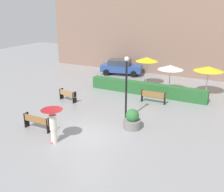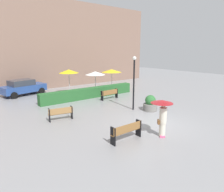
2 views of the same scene
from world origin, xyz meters
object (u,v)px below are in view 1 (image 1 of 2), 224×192
(patio_umbrella_yellow, at_px, (147,59))
(patio_umbrella_yellow_far, at_px, (209,69))
(bench_far_left, at_px, (67,95))
(pedestrian_with_umbrella, at_px, (52,118))
(planter_pot, at_px, (132,120))
(parked_car, at_px, (121,67))
(patio_umbrella_white, at_px, (171,67))
(bench_back_row, at_px, (153,96))
(bench_near_left, at_px, (37,121))
(lamp_post, at_px, (126,82))

(patio_umbrella_yellow, height_order, patio_umbrella_yellow_far, patio_umbrella_yellow)
(bench_far_left, xyz_separation_m, pedestrian_with_umbrella, (3.22, -5.54, 0.87))
(planter_pot, bearing_deg, parked_car, 118.51)
(patio_umbrella_yellow, bearing_deg, patio_umbrella_white, -24.00)
(bench_back_row, xyz_separation_m, bench_near_left, (-4.47, -7.42, -0.00))
(bench_near_left, height_order, patio_umbrella_white, patio_umbrella_white)
(bench_back_row, distance_m, bench_near_left, 8.66)
(bench_near_left, height_order, planter_pot, planter_pot)
(bench_far_left, bearing_deg, patio_umbrella_white, 41.71)
(bench_near_left, xyz_separation_m, lamp_post, (3.94, 3.70, 1.92))
(bench_back_row, distance_m, bench_far_left, 6.42)
(parked_car, bearing_deg, patio_umbrella_yellow, -35.51)
(lamp_post, bearing_deg, patio_umbrella_yellow_far, 64.05)
(bench_far_left, relative_size, lamp_post, 0.39)
(bench_back_row, xyz_separation_m, lamp_post, (-0.52, -3.72, 1.92))
(bench_near_left, relative_size, pedestrian_with_umbrella, 0.92)
(lamp_post, bearing_deg, bench_far_left, 168.02)
(patio_umbrella_yellow_far, bearing_deg, patio_umbrella_yellow, 177.88)
(lamp_post, bearing_deg, parked_car, 117.07)
(bench_near_left, xyz_separation_m, patio_umbrella_yellow, (2.38, 11.49, 1.85))
(bench_back_row, relative_size, patio_umbrella_yellow_far, 0.80)
(patio_umbrella_yellow_far, height_order, parked_car, patio_umbrella_yellow_far)
(bench_far_left, bearing_deg, pedestrian_with_umbrella, -59.88)
(bench_far_left, height_order, planter_pot, planter_pot)
(parked_car, bearing_deg, planter_pot, -61.49)
(bench_near_left, distance_m, planter_pot, 5.53)
(bench_far_left, bearing_deg, patio_umbrella_yellow, 60.30)
(bench_far_left, xyz_separation_m, patio_umbrella_yellow_far, (9.06, 6.46, 1.64))
(patio_umbrella_white, bearing_deg, bench_back_row, -96.83)
(planter_pot, distance_m, lamp_post, 2.33)
(bench_far_left, distance_m, patio_umbrella_yellow, 7.89)
(patio_umbrella_yellow_far, bearing_deg, bench_near_left, -124.06)
(bench_near_left, distance_m, lamp_post, 5.74)
(patio_umbrella_yellow, bearing_deg, bench_back_row, -62.84)
(bench_far_left, bearing_deg, planter_pot, -18.52)
(bench_back_row, bearing_deg, pedestrian_with_umbrella, -108.19)
(patio_umbrella_white, bearing_deg, bench_far_left, -138.29)
(parked_car, bearing_deg, patio_umbrella_yellow_far, -17.78)
(bench_back_row, relative_size, bench_far_left, 1.18)
(bench_back_row, distance_m, lamp_post, 4.22)
(bench_back_row, height_order, bench_near_left, bench_near_left)
(pedestrian_with_umbrella, relative_size, patio_umbrella_yellow_far, 0.85)
(bench_back_row, relative_size, parked_car, 0.42)
(bench_back_row, height_order, planter_pot, planter_pot)
(planter_pot, height_order, patio_umbrella_yellow_far, patio_umbrella_yellow_far)
(patio_umbrella_white, distance_m, patio_umbrella_yellow_far, 2.95)
(planter_pot, xyz_separation_m, patio_umbrella_yellow, (-2.42, 8.73, 1.89))
(bench_back_row, distance_m, planter_pot, 4.67)
(pedestrian_with_umbrella, height_order, patio_umbrella_yellow, patio_umbrella_yellow)
(patio_umbrella_yellow, xyz_separation_m, patio_umbrella_white, (2.45, -1.09, -0.25))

